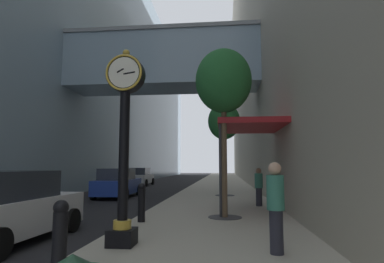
{
  "coord_description": "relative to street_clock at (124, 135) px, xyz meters",
  "views": [
    {
      "loc": [
        2.95,
        -1.16,
        1.81
      ],
      "look_at": [
        0.77,
        20.09,
        4.14
      ],
      "focal_mm": 29.65,
      "sensor_mm": 36.0,
      "label": 1
    }
  ],
  "objects": [
    {
      "name": "car_blue_near",
      "position": [
        -4.03,
        11.42,
        -1.68
      ],
      "size": [
        2.08,
        4.39,
        1.67
      ],
      "color": "navy",
      "rests_on": "ground"
    },
    {
      "name": "pedestrian_by_clock",
      "position": [
        3.61,
        7.08,
        -1.52
      ],
      "size": [
        0.42,
        0.42,
        1.59
      ],
      "color": "#23232D",
      "rests_on": "sidewalk_right"
    },
    {
      "name": "sidewalk_right",
      "position": [
        1.8,
        24.45,
        -2.42
      ],
      "size": [
        5.13,
        80.0,
        0.14
      ],
      "primitive_type": "cube",
      "color": "#ADA593",
      "rests_on": "ground"
    },
    {
      "name": "pedestrian_walking",
      "position": [
        3.16,
        -0.31,
        -1.42
      ],
      "size": [
        0.43,
        0.43,
        1.75
      ],
      "color": "#23232D",
      "rests_on": "sidewalk_right"
    },
    {
      "name": "street_tree_near",
      "position": [
        2.17,
        3.92,
        2.17
      ],
      "size": [
        1.91,
        1.91,
        5.67
      ],
      "color": "#333335",
      "rests_on": "sidewalk_right"
    },
    {
      "name": "bollard_third",
      "position": [
        -0.34,
        2.86,
        -1.75
      ],
      "size": [
        0.23,
        0.23,
        1.15
      ],
      "color": "black",
      "rests_on": "sidewalk_right"
    },
    {
      "name": "storefront_awning",
      "position": [
        3.12,
        5.58,
        0.79
      ],
      "size": [
        2.4,
        3.6,
        3.3
      ],
      "color": "maroon",
      "rests_on": "sidewalk_right"
    },
    {
      "name": "car_white_mid",
      "position": [
        -3.04,
        0.49,
        -1.67
      ],
      "size": [
        2.22,
        4.13,
        1.7
      ],
      "color": "silver",
      "rests_on": "ground"
    },
    {
      "name": "building_block_left",
      "position": [
        -12.14,
        24.36,
        9.81
      ],
      "size": [
        21.38,
        80.0,
        24.66
      ],
      "color": "#849EB2",
      "rests_on": "ground"
    },
    {
      "name": "bollard_nearest",
      "position": [
        -0.34,
        -1.96,
        -1.75
      ],
      "size": [
        0.23,
        0.23,
        1.15
      ],
      "color": "black",
      "rests_on": "sidewalk_right"
    },
    {
      "name": "building_block_right",
      "position": [
        8.86,
        24.45,
        15.36
      ],
      "size": [
        9.0,
        80.0,
        35.7
      ],
      "color": "#A89E89",
      "rests_on": "ground"
    },
    {
      "name": "car_silver_far",
      "position": [
        -5.73,
        22.51,
        -1.69
      ],
      "size": [
        2.12,
        4.33,
        1.65
      ],
      "color": "#B7BABF",
      "rests_on": "ground"
    },
    {
      "name": "street_clock",
      "position": [
        0.0,
        0.0,
        0.0
      ],
      "size": [
        0.84,
        0.55,
        4.29
      ],
      "color": "black",
      "rests_on": "sidewalk_right"
    },
    {
      "name": "ground_plane",
      "position": [
        -0.77,
        21.45,
        -2.49
      ],
      "size": [
        110.0,
        110.0,
        0.0
      ],
      "primitive_type": "plane",
      "color": "black",
      "rests_on": "ground"
    },
    {
      "name": "street_tree_mid_near",
      "position": [
        2.17,
        11.69,
        1.88
      ],
      "size": [
        1.87,
        1.87,
        5.35
      ],
      "color": "#333335",
      "rests_on": "sidewalk_right"
    }
  ]
}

